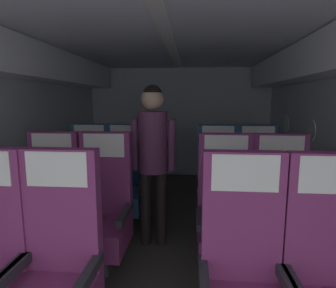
% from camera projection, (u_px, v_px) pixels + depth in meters
% --- Properties ---
extents(ground, '(3.66, 5.87, 0.02)m').
position_uv_depth(ground, '(167.00, 247.00, 2.80)').
color(ground, '#3D3833').
extents(fuselage_shell, '(3.54, 5.52, 2.11)m').
position_uv_depth(fuselage_shell, '(169.00, 91.00, 2.81)').
color(fuselage_shell, silver).
rests_on(fuselage_shell, ground).
extents(seat_a_left_aisle, '(0.47, 0.51, 1.17)m').
position_uv_depth(seat_a_left_aisle, '(55.00, 274.00, 1.56)').
color(seat_a_left_aisle, '#38383D').
rests_on(seat_a_left_aisle, ground).
extents(seat_a_right_window, '(0.47, 0.51, 1.17)m').
position_uv_depth(seat_a_right_window, '(244.00, 284.00, 1.48)').
color(seat_a_right_window, '#38383D').
rests_on(seat_a_right_window, ground).
extents(seat_b_left_window, '(0.47, 0.51, 1.17)m').
position_uv_depth(seat_b_left_window, '(51.00, 213.00, 2.41)').
color(seat_b_left_window, '#38383D').
rests_on(seat_b_left_window, ground).
extents(seat_b_left_aisle, '(0.47, 0.51, 1.17)m').
position_uv_depth(seat_b_left_aisle, '(103.00, 214.00, 2.39)').
color(seat_b_left_aisle, '#38383D').
rests_on(seat_b_left_aisle, ground).
extents(seat_b_right_aisle, '(0.47, 0.51, 1.17)m').
position_uv_depth(seat_b_right_aisle, '(280.00, 220.00, 2.26)').
color(seat_b_right_aisle, '#38383D').
rests_on(seat_b_right_aisle, ground).
extents(seat_b_right_window, '(0.47, 0.51, 1.17)m').
position_uv_depth(seat_b_right_window, '(225.00, 219.00, 2.29)').
color(seat_b_right_window, '#38383D').
rests_on(seat_b_right_window, ground).
extents(seat_c_left_window, '(0.47, 0.51, 1.17)m').
position_uv_depth(seat_c_left_window, '(88.00, 184.00, 3.24)').
color(seat_c_left_window, '#38383D').
rests_on(seat_c_left_window, ground).
extents(seat_c_left_aisle, '(0.47, 0.51, 1.17)m').
position_uv_depth(seat_c_left_aisle, '(125.00, 185.00, 3.21)').
color(seat_c_left_aisle, '#38383D').
rests_on(seat_c_left_aisle, ground).
extents(seat_c_right_aisle, '(0.47, 0.51, 1.17)m').
position_uv_depth(seat_c_right_aisle, '(257.00, 188.00, 3.09)').
color(seat_c_right_aisle, '#38383D').
rests_on(seat_c_right_aisle, ground).
extents(seat_c_right_window, '(0.47, 0.51, 1.17)m').
position_uv_depth(seat_c_right_window, '(217.00, 187.00, 3.12)').
color(seat_c_right_window, '#38383D').
rests_on(seat_c_right_window, ground).
extents(flight_attendant, '(0.43, 0.28, 1.59)m').
position_uv_depth(flight_attendant, '(153.00, 149.00, 2.70)').
color(flight_attendant, black).
rests_on(flight_attendant, ground).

